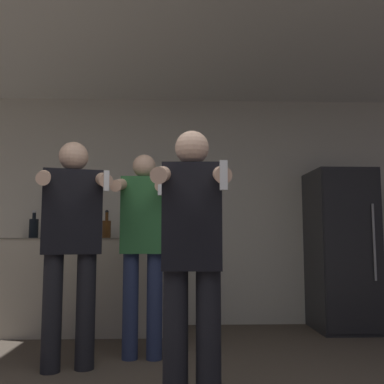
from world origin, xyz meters
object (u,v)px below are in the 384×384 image
object	(u,v)px
person_man_side	(71,235)
person_spectator_back	(143,238)
refrigerator	(341,249)
bottle_red_label	(34,227)
bottle_green_wine	(155,226)
person_woman_foreground	(192,254)
bottle_dark_rum	(142,227)
bottle_clear_vodka	(107,228)
bottle_amber_bourbon	(67,228)

from	to	relation	value
person_man_side	person_spectator_back	distance (m)	0.58
refrigerator	person_man_side	world-z (taller)	person_man_side
bottle_red_label	person_man_side	size ratio (longest dim) A/B	0.17
bottle_green_wine	person_woman_foreground	distance (m)	2.23
bottle_red_label	person_man_side	xyz separation A→B (m)	(0.72, -1.33, -0.09)
bottle_dark_rum	bottle_green_wine	distance (m)	0.14
refrigerator	person_man_side	size ratio (longest dim) A/B	0.99
bottle_clear_vodka	bottle_amber_bourbon	world-z (taller)	bottle_amber_bourbon
bottle_green_wine	person_woman_foreground	size ratio (longest dim) A/B	0.19
bottle_dark_rum	person_man_side	bearing A→B (deg)	-107.25
person_woman_foreground	person_man_side	bearing A→B (deg)	134.98
bottle_red_label	person_woman_foreground	bearing A→B (deg)	-54.25
bottle_dark_rum	bottle_amber_bourbon	world-z (taller)	bottle_amber_bourbon
bottle_amber_bourbon	person_spectator_back	bearing A→B (deg)	-50.25
bottle_amber_bourbon	person_spectator_back	size ratio (longest dim) A/B	0.18
bottle_clear_vodka	person_woman_foreground	size ratio (longest dim) A/B	0.19
refrigerator	person_spectator_back	distance (m)	2.25
bottle_green_wine	bottle_amber_bourbon	bearing A→B (deg)	180.00
bottle_clear_vodka	bottle_amber_bourbon	xyz separation A→B (m)	(-0.41, 0.00, 0.00)
person_man_side	bottle_clear_vodka	bearing A→B (deg)	88.15
bottle_dark_rum	refrigerator	bearing A→B (deg)	-1.61
bottle_clear_vodka	person_man_side	size ratio (longest dim) A/B	0.18
bottle_red_label	bottle_green_wine	size ratio (longest dim) A/B	0.96
refrigerator	bottle_amber_bourbon	xyz separation A→B (m)	(-2.89, 0.06, 0.23)
bottle_clear_vodka	person_woman_foreground	world-z (taller)	person_woman_foreground
bottle_amber_bourbon	refrigerator	bearing A→B (deg)	-1.17
bottle_clear_vodka	bottle_red_label	world-z (taller)	bottle_clear_vodka
bottle_green_wine	person_spectator_back	bearing A→B (deg)	-92.05
bottle_green_wine	person_man_side	distance (m)	1.44
bottle_red_label	person_man_side	distance (m)	1.52
bottle_amber_bourbon	person_man_side	world-z (taller)	person_man_side
bottle_green_wine	person_spectator_back	distance (m)	1.07
bottle_dark_rum	bottle_green_wine	xyz separation A→B (m)	(0.14, -0.00, 0.01)
person_woman_foreground	person_man_side	distance (m)	1.23
person_woman_foreground	refrigerator	bearing A→B (deg)	52.22
bottle_dark_rum	person_woman_foreground	distance (m)	2.25
refrigerator	bottle_amber_bourbon	distance (m)	2.90
bottle_amber_bourbon	person_man_side	bearing A→B (deg)	-74.49
bottle_dark_rum	bottle_red_label	xyz separation A→B (m)	(-1.13, 0.00, -0.00)
bottle_green_wine	bottle_clear_vodka	bearing A→B (deg)	180.00
bottle_dark_rum	person_woman_foreground	world-z (taller)	person_woman_foreground
refrigerator	bottle_dark_rum	size ratio (longest dim) A/B	5.83
bottle_amber_bourbon	person_woman_foreground	distance (m)	2.53
bottle_clear_vodka	bottle_red_label	bearing A→B (deg)	180.00
person_man_side	person_spectator_back	world-z (taller)	person_man_side
refrigerator	bottle_clear_vodka	xyz separation A→B (m)	(-2.48, 0.06, 0.23)
bottle_green_wine	bottle_red_label	bearing A→B (deg)	180.00
bottle_dark_rum	bottle_red_label	size ratio (longest dim) A/B	0.98
bottle_clear_vodka	bottle_dark_rum	bearing A→B (deg)	0.00
refrigerator	bottle_red_label	distance (m)	3.25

